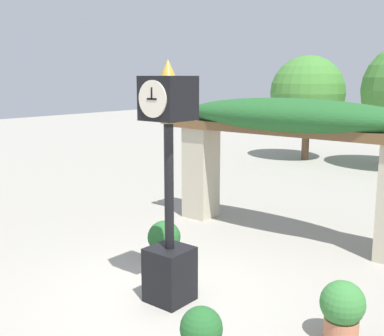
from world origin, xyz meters
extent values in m
plane|color=gray|center=(0.00, 0.00, 0.00)|extent=(60.00, 60.00, 0.00)
cube|color=black|center=(0.12, -0.11, 0.39)|extent=(0.57, 0.57, 0.79)
cylinder|color=black|center=(0.12, -0.11, 1.67)|extent=(0.13, 0.13, 1.76)
cylinder|color=gold|center=(0.12, -0.11, 2.57)|extent=(0.21, 0.21, 0.04)
cube|color=black|center=(0.12, -0.11, 2.88)|extent=(0.59, 0.59, 0.59)
cylinder|color=beige|center=(0.12, -0.41, 2.88)|extent=(0.48, 0.02, 0.48)
cylinder|color=beige|center=(0.12, 0.20, 2.88)|extent=(0.48, 0.02, 0.48)
cube|color=black|center=(0.12, -0.42, 2.88)|extent=(0.17, 0.01, 0.02)
cube|color=black|center=(0.12, -0.42, 2.95)|extent=(0.02, 0.01, 0.15)
cone|color=gold|center=(0.12, -0.11, 3.28)|extent=(0.21, 0.21, 0.21)
cube|color=#BCB299|center=(-2.17, 3.52, 1.03)|extent=(0.62, 0.62, 2.06)
cube|color=brown|center=(0.00, 3.21, 2.15)|extent=(5.56, 0.16, 0.18)
cube|color=brown|center=(0.00, 3.42, 2.15)|extent=(5.56, 0.16, 0.18)
cube|color=brown|center=(0.00, 3.62, 2.15)|extent=(5.56, 0.16, 0.18)
cube|color=brown|center=(0.00, 3.83, 2.15)|extent=(5.56, 0.16, 0.18)
ellipsoid|color=#235B28|center=(0.00, 3.52, 2.41)|extent=(4.84, 1.22, 0.70)
sphere|color=#235B28|center=(1.43, -1.05, 0.43)|extent=(0.48, 0.48, 0.48)
cylinder|color=#B26B4C|center=(2.45, 0.40, 0.14)|extent=(0.42, 0.42, 0.29)
sphere|color=#387A38|center=(2.45, 0.40, 0.49)|extent=(0.54, 0.54, 0.54)
cylinder|color=#9E563D|center=(-0.95, 0.95, 0.11)|extent=(0.29, 0.29, 0.22)
sphere|color=#235B28|center=(-0.95, 0.95, 0.44)|extent=(0.57, 0.57, 0.57)
cylinder|color=brown|center=(-3.81, 12.16, 0.79)|extent=(0.28, 0.28, 1.58)
sphere|color=#427F33|center=(-3.81, 12.16, 2.56)|extent=(2.81, 2.81, 2.81)
camera|label=1|loc=(4.44, -4.90, 3.16)|focal=45.00mm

